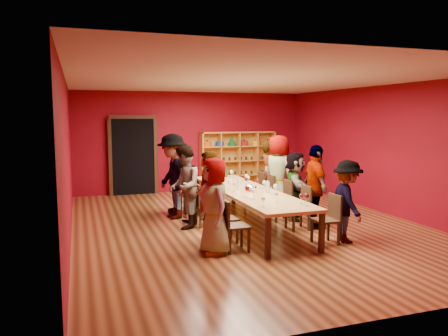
% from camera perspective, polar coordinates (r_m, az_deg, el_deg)
% --- Properties ---
extents(room_shell, '(7.10, 9.10, 3.04)m').
position_cam_1_polar(room_shell, '(9.04, 3.01, 1.84)').
color(room_shell, '#5A2F17').
rests_on(room_shell, ground).
extents(tasting_table, '(1.10, 4.50, 0.75)m').
position_cam_1_polar(tasting_table, '(9.15, 2.98, -3.16)').
color(tasting_table, tan).
rests_on(tasting_table, ground).
extents(doorway, '(1.40, 0.17, 2.30)m').
position_cam_1_polar(doorway, '(12.95, -11.79, 1.54)').
color(doorway, black).
rests_on(doorway, ground).
extents(shelving_unit, '(2.40, 0.40, 1.80)m').
position_cam_1_polar(shelving_unit, '(13.60, 1.77, 1.34)').
color(shelving_unit, gold).
rests_on(shelving_unit, ground).
extents(chair_person_left_0, '(0.42, 0.42, 0.89)m').
position_cam_1_polar(chair_person_left_0, '(7.41, 0.98, -7.16)').
color(chair_person_left_0, black).
rests_on(chair_person_left_0, ground).
extents(person_left_0, '(0.48, 0.81, 1.61)m').
position_cam_1_polar(person_left_0, '(7.24, -1.25, -4.97)').
color(person_left_0, '#49494E').
rests_on(person_left_0, ground).
extents(chair_person_left_1, '(0.42, 0.42, 0.89)m').
position_cam_1_polar(chair_person_left_1, '(7.92, -0.40, -6.23)').
color(chair_person_left_1, black).
rests_on(chair_person_left_1, ground).
extents(person_left_1, '(0.61, 0.71, 1.67)m').
position_cam_1_polar(person_left_1, '(7.78, -2.22, -3.92)').
color(person_left_1, pink).
rests_on(person_left_1, ground).
extents(chair_person_left_2, '(0.42, 0.42, 0.89)m').
position_cam_1_polar(chair_person_left_2, '(9.08, -2.85, -4.54)').
color(chair_person_left_2, black).
rests_on(chair_person_left_2, ground).
extents(person_left_2, '(0.68, 0.92, 1.70)m').
position_cam_1_polar(person_left_2, '(8.93, -5.23, -2.46)').
color(person_left_2, '#517BA7').
rests_on(person_left_2, ground).
extents(chair_person_left_3, '(0.42, 0.42, 0.89)m').
position_cam_1_polar(chair_person_left_3, '(9.95, -4.28, -3.55)').
color(chair_person_left_3, black).
rests_on(chair_person_left_3, ground).
extents(person_left_3, '(0.67, 1.28, 1.89)m').
position_cam_1_polar(person_left_3, '(9.78, -6.68, -1.08)').
color(person_left_3, '#4B4B50').
rests_on(person_left_3, ground).
extents(chair_person_left_4, '(0.42, 0.42, 0.89)m').
position_cam_1_polar(chair_person_left_4, '(10.42, -4.95, -3.08)').
color(chair_person_left_4, black).
rests_on(chair_person_left_4, ground).
extents(person_left_4, '(0.53, 0.96, 1.55)m').
position_cam_1_polar(person_left_4, '(10.32, -6.35, -1.63)').
color(person_left_4, silver).
rests_on(person_left_4, ground).
extents(chair_person_right_0, '(0.42, 0.42, 0.89)m').
position_cam_1_polar(chair_person_right_0, '(8.08, 13.60, -6.16)').
color(chair_person_right_0, black).
rests_on(chair_person_right_0, ground).
extents(person_right_0, '(0.59, 1.03, 1.50)m').
position_cam_1_polar(person_right_0, '(8.22, 15.79, -4.20)').
color(person_right_0, silver).
rests_on(person_right_0, ground).
extents(chair_person_right_1, '(0.42, 0.42, 0.89)m').
position_cam_1_polar(chair_person_right_1, '(8.95, 10.05, -4.81)').
color(chair_person_right_1, black).
rests_on(chair_person_right_1, ground).
extents(person_right_1, '(0.60, 1.06, 1.71)m').
position_cam_1_polar(person_right_1, '(9.04, 11.85, -2.43)').
color(person_right_1, silver).
rests_on(person_right_1, ground).
extents(chair_person_right_2, '(0.42, 0.42, 0.89)m').
position_cam_1_polar(chair_person_right_2, '(9.65, 7.78, -3.92)').
color(chair_person_right_2, black).
rests_on(chair_person_right_2, ground).
extents(person_right_2, '(0.89, 1.45, 1.51)m').
position_cam_1_polar(person_right_2, '(9.73, 9.24, -2.32)').
color(person_right_2, '#6184C9').
rests_on(person_right_2, ground).
extents(chair_person_right_3, '(0.42, 0.42, 0.89)m').
position_cam_1_polar(chair_person_right_3, '(10.43, 5.62, -3.08)').
color(chair_person_right_3, black).
rests_on(chair_person_right_3, ground).
extents(person_right_3, '(0.72, 1.00, 1.83)m').
position_cam_1_polar(person_right_3, '(10.49, 7.12, -0.72)').
color(person_right_3, '#4A4A4F').
rests_on(person_right_3, ground).
extents(chair_person_right_4, '(0.42, 0.42, 0.89)m').
position_cam_1_polar(chair_person_right_4, '(10.96, 4.39, -2.59)').
color(chair_person_right_4, black).
rests_on(chair_person_right_4, ground).
extents(person_right_4, '(0.52, 0.66, 1.65)m').
position_cam_1_polar(person_right_4, '(11.03, 5.84, -0.81)').
color(person_right_4, '#4C4C51').
rests_on(person_right_4, ground).
extents(wine_glass_0, '(0.09, 0.09, 0.22)m').
position_cam_1_polar(wine_glass_0, '(7.60, 10.70, -3.72)').
color(wine_glass_0, silver).
rests_on(wine_glass_0, tasting_table).
extents(wine_glass_1, '(0.08, 0.08, 0.19)m').
position_cam_1_polar(wine_glass_1, '(10.71, -1.95, -0.66)').
color(wine_glass_1, silver).
rests_on(wine_glass_1, tasting_table).
extents(wine_glass_2, '(0.09, 0.09, 0.22)m').
position_cam_1_polar(wine_glass_2, '(8.26, 3.06, -2.76)').
color(wine_glass_2, silver).
rests_on(wine_glass_2, tasting_table).
extents(wine_glass_3, '(0.08, 0.08, 0.19)m').
position_cam_1_polar(wine_glass_3, '(10.17, 2.92, -1.08)').
color(wine_glass_3, silver).
rests_on(wine_glass_3, tasting_table).
extents(wine_glass_4, '(0.07, 0.07, 0.18)m').
position_cam_1_polar(wine_glass_4, '(9.93, 3.17, -1.31)').
color(wine_glass_4, silver).
rests_on(wine_glass_4, tasting_table).
extents(wine_glass_5, '(0.08, 0.08, 0.19)m').
position_cam_1_polar(wine_glass_5, '(7.89, 6.86, -3.42)').
color(wine_glass_5, silver).
rests_on(wine_glass_5, tasting_table).
extents(wine_glass_6, '(0.08, 0.08, 0.20)m').
position_cam_1_polar(wine_glass_6, '(9.58, 2.92, -1.52)').
color(wine_glass_6, silver).
rests_on(wine_glass_6, tasting_table).
extents(wine_glass_7, '(0.08, 0.08, 0.19)m').
position_cam_1_polar(wine_glass_7, '(8.74, 3.86, -2.40)').
color(wine_glass_7, silver).
rests_on(wine_glass_7, tasting_table).
extents(wine_glass_8, '(0.09, 0.09, 0.22)m').
position_cam_1_polar(wine_glass_8, '(9.69, -0.43, -1.33)').
color(wine_glass_8, silver).
rests_on(wine_glass_8, tasting_table).
extents(wine_glass_9, '(0.07, 0.07, 0.18)m').
position_cam_1_polar(wine_glass_9, '(10.66, -2.00, -0.73)').
color(wine_glass_9, silver).
rests_on(wine_glass_9, tasting_table).
extents(wine_glass_10, '(0.08, 0.08, 0.19)m').
position_cam_1_polar(wine_glass_10, '(9.18, 5.28, -1.95)').
color(wine_glass_10, silver).
rests_on(wine_glass_10, tasting_table).
extents(wine_glass_11, '(0.07, 0.07, 0.18)m').
position_cam_1_polar(wine_glass_11, '(7.78, 10.05, -3.69)').
color(wine_glass_11, silver).
rests_on(wine_glass_11, tasting_table).
extents(wine_glass_12, '(0.09, 0.09, 0.22)m').
position_cam_1_polar(wine_glass_12, '(8.56, 6.74, -2.48)').
color(wine_glass_12, silver).
rests_on(wine_glass_12, tasting_table).
extents(wine_glass_13, '(0.09, 0.09, 0.22)m').
position_cam_1_polar(wine_glass_13, '(8.88, 1.39, -2.10)').
color(wine_glass_13, silver).
rests_on(wine_glass_13, tasting_table).
extents(wine_glass_14, '(0.08, 0.08, 0.19)m').
position_cam_1_polar(wine_glass_14, '(9.38, 4.46, -1.76)').
color(wine_glass_14, silver).
rests_on(wine_glass_14, tasting_table).
extents(wine_glass_15, '(0.08, 0.08, 0.19)m').
position_cam_1_polar(wine_glass_15, '(9.96, -0.81, -1.24)').
color(wine_glass_15, silver).
rests_on(wine_glass_15, tasting_table).
extents(wine_glass_16, '(0.09, 0.09, 0.22)m').
position_cam_1_polar(wine_glass_16, '(9.11, 0.77, -1.86)').
color(wine_glass_16, silver).
rests_on(wine_glass_16, tasting_table).
extents(wine_glass_17, '(0.07, 0.07, 0.18)m').
position_cam_1_polar(wine_glass_17, '(7.44, 5.18, -4.07)').
color(wine_glass_17, silver).
rests_on(wine_glass_17, tasting_table).
extents(wine_glass_18, '(0.08, 0.08, 0.21)m').
position_cam_1_polar(wine_glass_18, '(8.07, 3.88, -3.06)').
color(wine_glass_18, silver).
rests_on(wine_glass_18, tasting_table).
extents(wine_glass_19, '(0.08, 0.08, 0.20)m').
position_cam_1_polar(wine_glass_19, '(10.86, 0.97, -0.54)').
color(wine_glass_19, silver).
rests_on(wine_glass_19, tasting_table).
extents(spittoon_bowl, '(0.26, 0.26, 0.15)m').
position_cam_1_polar(spittoon_bowl, '(9.04, 3.49, -2.57)').
color(spittoon_bowl, '#B0B3B8').
rests_on(spittoon_bowl, tasting_table).
extents(carafe_a, '(0.10, 0.10, 0.25)m').
position_cam_1_polar(carafe_a, '(9.11, 1.88, -2.18)').
color(carafe_a, silver).
rests_on(carafe_a, tasting_table).
extents(carafe_b, '(0.11, 0.11, 0.24)m').
position_cam_1_polar(carafe_b, '(8.80, 5.71, -2.54)').
color(carafe_b, silver).
rests_on(carafe_b, tasting_table).
extents(wine_bottle, '(0.08, 0.08, 0.28)m').
position_cam_1_polar(wine_bottle, '(11.00, 0.29, -0.63)').
color(wine_bottle, '#163D1D').
rests_on(wine_bottle, tasting_table).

